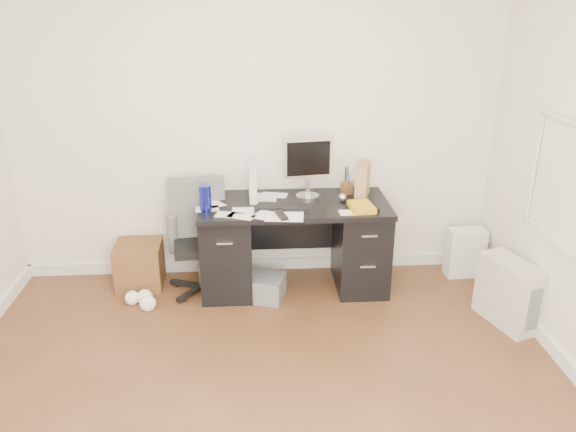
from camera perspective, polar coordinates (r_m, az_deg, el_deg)
name	(u,v)px	position (r m, az deg, el deg)	size (l,w,h in m)	color
ground	(263,428)	(3.41, -2.53, -20.70)	(4.00, 4.00, 0.00)	#4D2E18
room_shell	(264,142)	(2.63, -2.43, 7.56)	(4.02, 4.02, 2.71)	silver
desk	(294,243)	(4.60, 0.64, -2.74)	(1.50, 0.70, 0.75)	black
loose_papers	(270,205)	(4.41, -1.89, 1.08)	(1.10, 0.60, 0.00)	white
lcd_monitor	(308,168)	(4.51, 2.03, 4.92)	(0.40, 0.23, 0.50)	silver
keyboard	(283,207)	(4.35, -0.52, 0.95)	(0.40, 0.13, 0.02)	black
computer_mouse	(343,197)	(4.50, 5.57, 1.89)	(0.07, 0.07, 0.07)	silver
travel_mug	(205,198)	(4.31, -8.39, 1.81)	(0.09, 0.09, 0.20)	#151C94
white_binder	(253,183)	(4.50, -3.62, 3.40)	(0.11, 0.25, 0.29)	silver
magazine_file	(363,180)	(4.60, 7.60, 3.64)	(0.12, 0.24, 0.28)	#957048
pen_cup	(347,181)	(4.66, 6.01, 3.60)	(0.10, 0.10, 0.23)	brown
yellow_book	(362,207)	(4.36, 7.57, 0.93)	(0.19, 0.24, 0.04)	gold
paper_remote	(284,215)	(4.18, -0.37, 0.07)	(0.28, 0.23, 0.02)	white
office_chair	(199,239)	(4.57, -8.99, -2.34)	(0.52, 0.52, 0.92)	#595C59
pc_tower	(509,293)	(4.48, 21.54, -7.26)	(0.22, 0.50, 0.50)	beige
shopping_bag	(465,252)	(5.10, 17.53, -3.55)	(0.32, 0.23, 0.43)	silver
wicker_basket	(140,265)	(4.88, -14.84, -4.80)	(0.37, 0.37, 0.37)	#503318
desk_printer	(263,287)	(4.56, -2.56, -7.21)	(0.33, 0.27, 0.19)	#5D5D61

